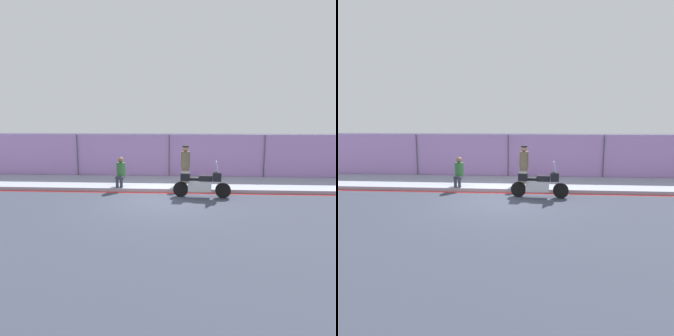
{
  "view_description": "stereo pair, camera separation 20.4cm",
  "coord_description": "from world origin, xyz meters",
  "views": [
    {
      "loc": [
        0.85,
        -11.12,
        3.03
      ],
      "look_at": [
        0.11,
        1.38,
        1.04
      ],
      "focal_mm": 32.0,
      "sensor_mm": 36.0,
      "label": 1
    },
    {
      "loc": [
        1.05,
        -11.1,
        3.03
      ],
      "look_at": [
        0.11,
        1.38,
        1.04
      ],
      "focal_mm": 32.0,
      "sensor_mm": 36.0,
      "label": 2
    }
  ],
  "objects": [
    {
      "name": "ground_plane",
      "position": [
        0.0,
        0.0,
        0.0
      ],
      "size": [
        120.0,
        120.0,
        0.0
      ],
      "primitive_type": "plane",
      "color": "#333847"
    },
    {
      "name": "sidewalk",
      "position": [
        0.0,
        2.75,
        0.08
      ],
      "size": [
        36.06,
        3.03,
        0.16
      ],
      "color": "#8E93A3",
      "rests_on": "ground_plane"
    },
    {
      "name": "curb_paint_stripe",
      "position": [
        0.0,
        1.14,
        0.0
      ],
      "size": [
        36.06,
        0.18,
        0.01
      ],
      "color": "red",
      "rests_on": "ground_plane"
    },
    {
      "name": "storefront_fence",
      "position": [
        -0.0,
        4.35,
        1.16
      ],
      "size": [
        34.25,
        0.17,
        2.33
      ],
      "color": "#AD7FC6",
      "rests_on": "ground_plane"
    },
    {
      "name": "motorcycle",
      "position": [
        1.48,
        0.55,
        0.58
      ],
      "size": [
        2.28,
        0.59,
        1.45
      ],
      "rotation": [
        0.0,
        0.0,
        -0.06
      ],
      "color": "black",
      "rests_on": "ground_plane"
    },
    {
      "name": "officer_standing",
      "position": [
        0.85,
        2.59,
        1.04
      ],
      "size": [
        0.42,
        0.42,
        1.73
      ],
      "color": "brown",
      "rests_on": "sidewalk"
    },
    {
      "name": "person_seated_on_curb",
      "position": [
        -2.0,
        1.71,
        0.86
      ],
      "size": [
        0.4,
        0.67,
        1.28
      ],
      "color": "#2D3342",
      "rests_on": "sidewalk"
    }
  ]
}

